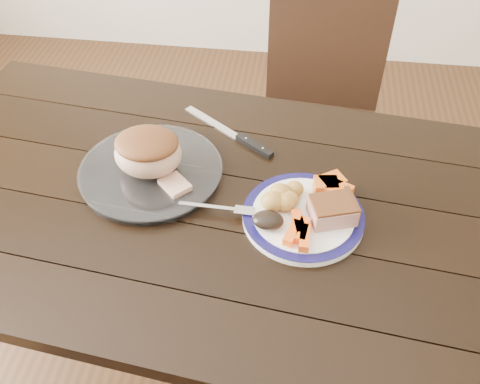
# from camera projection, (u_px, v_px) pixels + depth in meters

# --- Properties ---
(ground) EXTENTS (4.00, 4.00, 0.00)m
(ground) POSITION_uv_depth(u_px,v_px,m) (217.00, 353.00, 1.81)
(ground) COLOR #472B16
(ground) RESTS_ON ground
(dining_table) EXTENTS (1.69, 1.07, 0.75)m
(dining_table) POSITION_uv_depth(u_px,v_px,m) (210.00, 224.00, 1.35)
(dining_table) COLOR black
(dining_table) RESTS_ON ground
(chair_far) EXTENTS (0.45, 0.46, 0.93)m
(chair_far) POSITION_uv_depth(u_px,v_px,m) (319.00, 106.00, 1.94)
(chair_far) COLOR black
(chair_far) RESTS_ON ground
(dinner_plate) EXTENTS (0.28, 0.28, 0.02)m
(dinner_plate) POSITION_uv_depth(u_px,v_px,m) (303.00, 217.00, 1.23)
(dinner_plate) COLOR white
(dinner_plate) RESTS_ON dining_table
(plate_rim) EXTENTS (0.28, 0.28, 0.02)m
(plate_rim) POSITION_uv_depth(u_px,v_px,m) (303.00, 214.00, 1.23)
(plate_rim) COLOR #0F0C3F
(plate_rim) RESTS_ON dinner_plate
(serving_platter) EXTENTS (0.35, 0.35, 0.02)m
(serving_platter) POSITION_uv_depth(u_px,v_px,m) (151.00, 172.00, 1.34)
(serving_platter) COLOR white
(serving_platter) RESTS_ON dining_table
(pork_slice) EXTENTS (0.12, 0.10, 0.04)m
(pork_slice) POSITION_uv_depth(u_px,v_px,m) (332.00, 211.00, 1.20)
(pork_slice) COLOR tan
(pork_slice) RESTS_ON dinner_plate
(roasted_potatoes) EXTENTS (0.10, 0.10, 0.05)m
(roasted_potatoes) POSITION_uv_depth(u_px,v_px,m) (283.00, 197.00, 1.23)
(roasted_potatoes) COLOR gold
(roasted_potatoes) RESTS_ON dinner_plate
(carrot_batons) EXTENTS (0.06, 0.11, 0.02)m
(carrot_batons) POSITION_uv_depth(u_px,v_px,m) (300.00, 231.00, 1.17)
(carrot_batons) COLOR #F45814
(carrot_batons) RESTS_ON dinner_plate
(pumpkin_wedges) EXTENTS (0.10, 0.10, 0.04)m
(pumpkin_wedges) POSITION_uv_depth(u_px,v_px,m) (332.00, 188.00, 1.26)
(pumpkin_wedges) COLOR orange
(pumpkin_wedges) RESTS_ON dinner_plate
(dark_mushroom) EXTENTS (0.07, 0.05, 0.03)m
(dark_mushroom) POSITION_uv_depth(u_px,v_px,m) (268.00, 220.00, 1.19)
(dark_mushroom) COLOR black
(dark_mushroom) RESTS_ON dinner_plate
(fork) EXTENTS (0.18, 0.03, 0.00)m
(fork) POSITION_uv_depth(u_px,v_px,m) (222.00, 208.00, 1.24)
(fork) COLOR silver
(fork) RESTS_ON dinner_plate
(roast_joint) EXTENTS (0.16, 0.14, 0.11)m
(roast_joint) POSITION_uv_depth(u_px,v_px,m) (148.00, 154.00, 1.30)
(roast_joint) COLOR tan
(roast_joint) RESTS_ON serving_platter
(cut_slice) EXTENTS (0.09, 0.09, 0.02)m
(cut_slice) POSITION_uv_depth(u_px,v_px,m) (175.00, 185.00, 1.28)
(cut_slice) COLOR tan
(cut_slice) RESTS_ON serving_platter
(carving_knife) EXTENTS (0.27, 0.21, 0.01)m
(carving_knife) POSITION_uv_depth(u_px,v_px,m) (243.00, 140.00, 1.44)
(carving_knife) COLOR silver
(carving_knife) RESTS_ON dining_table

